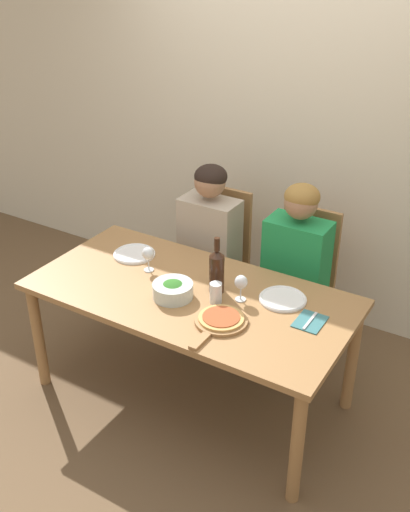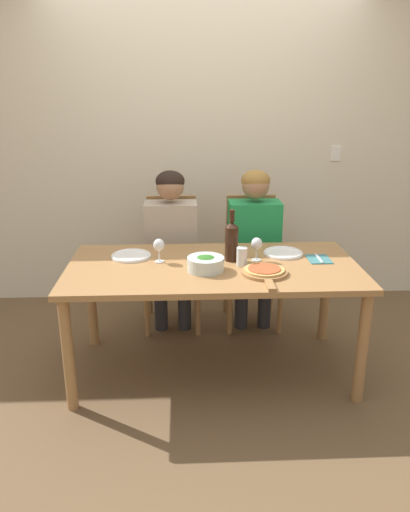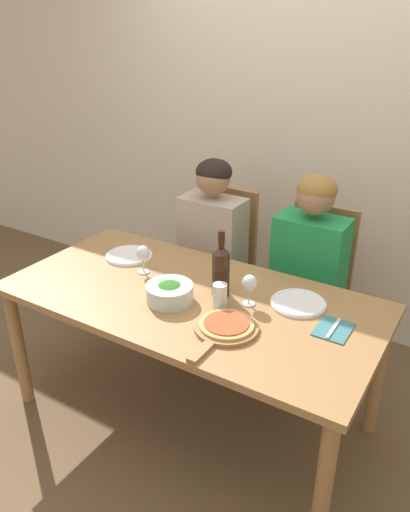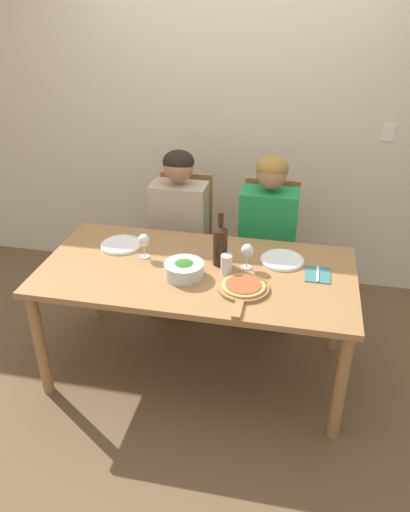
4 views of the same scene
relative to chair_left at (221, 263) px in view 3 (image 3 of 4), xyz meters
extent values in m
plane|color=brown|center=(0.27, -0.76, -0.52)|extent=(40.00, 40.00, 0.00)
cube|color=beige|center=(0.27, 0.52, 0.83)|extent=(10.00, 0.05, 2.70)
cube|color=#9E7042|center=(0.27, -0.76, 0.20)|extent=(1.80, 0.90, 0.04)
cylinder|color=#9E7042|center=(-0.57, -1.15, -0.17)|extent=(0.07, 0.07, 0.70)
cylinder|color=#9E7042|center=(1.11, -1.15, -0.17)|extent=(0.07, 0.07, 0.70)
cylinder|color=#9E7042|center=(-0.57, -0.37, -0.17)|extent=(0.07, 0.07, 0.70)
cylinder|color=#9E7042|center=(1.11, -0.37, -0.17)|extent=(0.07, 0.07, 0.70)
cube|color=#9E7042|center=(0.00, -0.08, -0.09)|extent=(0.42, 0.42, 0.04)
cube|color=#9E7042|center=(0.00, 0.11, 0.20)|extent=(0.38, 0.03, 0.55)
cylinder|color=#9E7042|center=(-0.19, -0.27, -0.31)|extent=(0.04, 0.04, 0.41)
cylinder|color=#9E7042|center=(0.19, -0.27, -0.31)|extent=(0.04, 0.04, 0.41)
cylinder|color=#9E7042|center=(-0.19, 0.11, -0.31)|extent=(0.04, 0.04, 0.41)
cylinder|color=#9E7042|center=(0.19, 0.11, -0.31)|extent=(0.04, 0.04, 0.41)
cube|color=#9E7042|center=(0.62, -0.08, -0.09)|extent=(0.42, 0.42, 0.04)
cube|color=#9E7042|center=(0.62, 0.11, 0.20)|extent=(0.38, 0.03, 0.55)
cylinder|color=#9E7042|center=(0.43, -0.27, -0.31)|extent=(0.04, 0.04, 0.41)
cylinder|color=#9E7042|center=(0.81, -0.27, -0.31)|extent=(0.04, 0.04, 0.41)
cylinder|color=#9E7042|center=(0.43, 0.11, -0.31)|extent=(0.04, 0.04, 0.41)
cylinder|color=#9E7042|center=(0.81, 0.11, -0.31)|extent=(0.04, 0.04, 0.41)
cylinder|color=#28282D|center=(-0.09, -0.16, -0.29)|extent=(0.10, 0.10, 0.44)
cylinder|color=#28282D|center=(0.09, -0.16, -0.29)|extent=(0.10, 0.10, 0.44)
cube|color=tan|center=(0.00, -0.10, 0.20)|extent=(0.38, 0.22, 0.54)
cylinder|color=tan|center=(-0.20, -0.35, 0.05)|extent=(0.07, 0.31, 0.14)
cylinder|color=tan|center=(0.20, -0.35, 0.05)|extent=(0.07, 0.31, 0.14)
sphere|color=#9E7051|center=(0.00, -0.10, 0.59)|extent=(0.20, 0.20, 0.20)
ellipsoid|color=black|center=(0.00, -0.09, 0.62)|extent=(0.21, 0.21, 0.15)
cylinder|color=#28282D|center=(0.53, -0.16, -0.29)|extent=(0.10, 0.10, 0.44)
cylinder|color=#28282D|center=(0.71, -0.16, -0.29)|extent=(0.10, 0.10, 0.44)
cube|color=#1E8C47|center=(0.62, -0.10, 0.20)|extent=(0.38, 0.22, 0.54)
cylinder|color=#1E8C47|center=(0.42, -0.35, 0.05)|extent=(0.07, 0.31, 0.14)
cylinder|color=#1E8C47|center=(0.82, -0.35, 0.05)|extent=(0.07, 0.31, 0.14)
sphere|color=#9E7051|center=(0.62, -0.10, 0.59)|extent=(0.20, 0.20, 0.20)
ellipsoid|color=olive|center=(0.62, -0.09, 0.62)|extent=(0.21, 0.21, 0.15)
cylinder|color=black|center=(0.39, -0.68, 0.33)|extent=(0.08, 0.08, 0.22)
cone|color=black|center=(0.39, -0.68, 0.45)|extent=(0.08, 0.08, 0.03)
cylinder|color=black|center=(0.39, -0.68, 0.51)|extent=(0.03, 0.03, 0.08)
cylinder|color=silver|center=(0.22, -0.86, 0.26)|extent=(0.22, 0.22, 0.08)
ellipsoid|color=#2D6B23|center=(0.22, -0.86, 0.26)|extent=(0.18, 0.18, 0.09)
cylinder|color=white|center=(-0.25, -0.58, 0.22)|extent=(0.26, 0.26, 0.01)
torus|color=white|center=(-0.25, -0.58, 0.23)|extent=(0.25, 0.25, 0.02)
cylinder|color=white|center=(0.74, -0.57, 0.22)|extent=(0.26, 0.26, 0.01)
torus|color=white|center=(0.74, -0.57, 0.23)|extent=(0.25, 0.25, 0.02)
cylinder|color=#9E7042|center=(0.56, -0.92, 0.23)|extent=(0.27, 0.27, 0.02)
cube|color=#9E7042|center=(0.56, -1.13, 0.23)|extent=(0.04, 0.14, 0.02)
cylinder|color=tan|center=(0.56, -0.92, 0.24)|extent=(0.23, 0.23, 0.01)
cylinder|color=#AD4C28|center=(0.56, -0.92, 0.25)|extent=(0.19, 0.19, 0.01)
cylinder|color=silver|center=(-0.06, -0.69, 0.22)|extent=(0.06, 0.06, 0.01)
cylinder|color=silver|center=(-0.06, -0.69, 0.26)|extent=(0.01, 0.01, 0.07)
ellipsoid|color=silver|center=(-0.06, -0.69, 0.33)|extent=(0.07, 0.07, 0.08)
ellipsoid|color=maroon|center=(-0.06, -0.69, 0.32)|extent=(0.06, 0.06, 0.03)
cylinder|color=silver|center=(0.55, -0.69, 0.22)|extent=(0.06, 0.06, 0.01)
cylinder|color=silver|center=(0.55, -0.69, 0.26)|extent=(0.01, 0.01, 0.07)
ellipsoid|color=silver|center=(0.55, -0.69, 0.33)|extent=(0.07, 0.07, 0.08)
ellipsoid|color=maroon|center=(0.55, -0.69, 0.32)|extent=(0.06, 0.06, 0.03)
cylinder|color=silver|center=(0.44, -0.78, 0.28)|extent=(0.07, 0.07, 0.12)
cube|color=#387075|center=(0.95, -0.69, 0.22)|extent=(0.14, 0.18, 0.01)
cube|color=silver|center=(0.95, -0.69, 0.23)|extent=(0.01, 0.17, 0.01)
camera|label=1|loc=(1.80, -3.12, 1.98)|focal=42.00mm
camera|label=2|loc=(0.08, -3.65, 1.26)|focal=35.00mm
camera|label=3|loc=(1.42, -2.49, 1.40)|focal=35.00mm
camera|label=4|loc=(0.82, -3.17, 1.67)|focal=35.00mm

